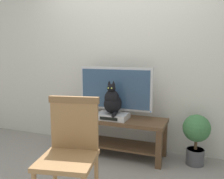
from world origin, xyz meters
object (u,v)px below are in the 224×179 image
media_box (113,116)px  potted_plant (196,134)px  tv (115,90)px  book_stack (81,110)px  tv_stand (113,128)px  cat (112,101)px  wooden_chair (71,145)px

media_box → potted_plant: potted_plant is taller
tv → book_stack: bearing=-177.3°
media_box → potted_plant: size_ratio=0.63×
tv_stand → media_box: bearing=-77.9°
cat → potted_plant: size_ratio=0.69×
tv → cat: bearing=-85.0°
tv_stand → book_stack: bearing=174.3°
wooden_chair → cat: bearing=91.0°
tv_stand → book_stack: size_ratio=5.73×
book_stack → media_box: bearing=-11.3°
tv → cat: (0.01, -0.14, -0.12)m
tv_stand → potted_plant: size_ratio=2.22×
tv_stand → tv: tv is taller
tv → wooden_chair: 1.26m
tv → media_box: 0.34m
tv_stand → wooden_chair: size_ratio=1.43×
media_box → book_stack: (-0.51, 0.10, 0.02)m
tv → potted_plant: (1.04, -0.00, -0.48)m
media_box → tv_stand: bearing=102.1°
tv_stand → tv: size_ratio=1.39×
book_stack → potted_plant: size_ratio=0.39×
cat → tv_stand: bearing=100.5°
tv → wooden_chair: (0.03, -1.22, -0.31)m
tv → book_stack: (-0.50, -0.02, -0.30)m
potted_plant → book_stack: bearing=-179.1°
wooden_chair → potted_plant: wooden_chair is taller
tv → potted_plant: size_ratio=1.60×
cat → media_box: bearing=94.6°
tv_stand → wooden_chair: bearing=-88.5°
tv_stand → media_box: (0.01, -0.05, 0.19)m
media_box → book_stack: 0.52m
tv_stand → media_box: 0.19m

